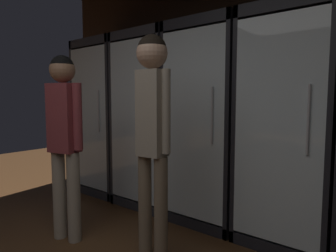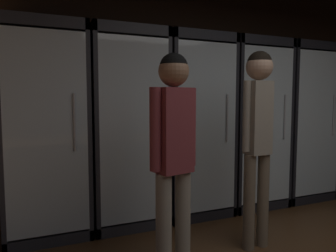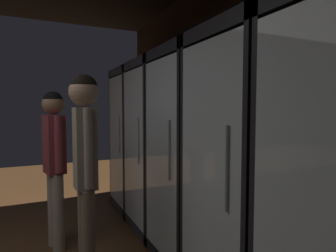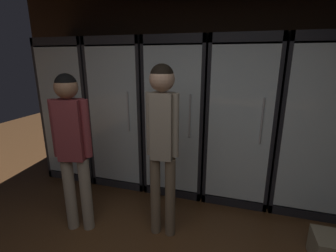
{
  "view_description": "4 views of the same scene",
  "coord_description": "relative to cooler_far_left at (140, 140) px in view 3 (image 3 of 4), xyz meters",
  "views": [
    {
      "loc": [
        1.05,
        0.09,
        1.24
      ],
      "look_at": [
        -0.94,
        2.6,
        0.95
      ],
      "focal_mm": 31.37,
      "sensor_mm": 36.0,
      "label": 1
    },
    {
      "loc": [
        -2.08,
        -0.49,
        1.29
      ],
      "look_at": [
        -0.87,
        2.42,
        1.03
      ],
      "focal_mm": 33.57,
      "sensor_mm": 36.0,
      "label": 2
    },
    {
      "loc": [
        1.86,
        1.35,
        1.44
      ],
      "look_at": [
        -0.98,
        2.66,
        1.25
      ],
      "focal_mm": 30.28,
      "sensor_mm": 36.0,
      "label": 3
    },
    {
      "loc": [
        0.32,
        -0.36,
        1.74
      ],
      "look_at": [
        -0.5,
        2.34,
        0.95
      ],
      "focal_mm": 26.09,
      "sensor_mm": 36.0,
      "label": 4
    }
  ],
  "objects": [
    {
      "name": "cooler_far_left",
      "position": [
        0.0,
        0.0,
        0.0
      ],
      "size": [
        0.75,
        0.66,
        2.0
      ],
      "color": "#2B2B30",
      "rests_on": "ground"
    },
    {
      "name": "cooler_left",
      "position": [
        0.78,
        0.0,
        -0.01
      ],
      "size": [
        0.75,
        0.66,
        2.0
      ],
      "color": "#2B2B30",
      "rests_on": "ground"
    },
    {
      "name": "shopper_far",
      "position": [
        0.8,
        -1.21,
        0.0
      ],
      "size": [
        0.37,
        0.22,
        1.61
      ],
      "color": "gray",
      "rests_on": "ground"
    },
    {
      "name": "wall_back",
      "position": [
        2.01,
        0.32,
        0.41
      ],
      "size": [
        6.0,
        0.06,
        2.8
      ],
      "primitive_type": "cube",
      "color": "black",
      "rests_on": "ground"
    },
    {
      "name": "cooler_center",
      "position": [
        1.56,
        0.0,
        -0.01
      ],
      "size": [
        0.75,
        0.66,
        2.0
      ],
      "color": "black",
      "rests_on": "ground"
    },
    {
      "name": "cooler_right",
      "position": [
        2.33,
        0.0,
        -0.01
      ],
      "size": [
        0.75,
        0.66,
        2.0
      ],
      "color": "black",
      "rests_on": "ground"
    },
    {
      "name": "shopper_near",
      "position": [
        1.66,
        -1.03,
        0.1
      ],
      "size": [
        0.31,
        0.22,
        1.7
      ],
      "color": "#72604C",
      "rests_on": "ground"
    }
  ]
}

